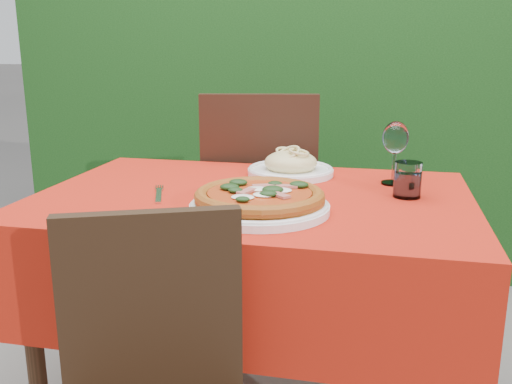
% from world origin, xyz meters
% --- Properties ---
extents(hedge, '(3.20, 0.55, 1.78)m').
position_xyz_m(hedge, '(0.00, 1.55, 0.92)').
color(hedge, black).
rests_on(hedge, ground).
extents(dining_table, '(1.26, 0.86, 0.75)m').
position_xyz_m(dining_table, '(0.00, 0.00, 0.60)').
color(dining_table, '#402514').
rests_on(dining_table, ground).
extents(chair_far, '(0.53, 0.53, 1.00)m').
position_xyz_m(chair_far, '(-0.12, 0.63, 0.57)').
color(chair_far, black).
rests_on(chair_far, ground).
extents(pizza_plate, '(0.37, 0.37, 0.07)m').
position_xyz_m(pizza_plate, '(0.06, -0.17, 0.78)').
color(pizza_plate, white).
rests_on(pizza_plate, dining_table).
extents(pasta_plate, '(0.29, 0.29, 0.08)m').
position_xyz_m(pasta_plate, '(0.07, 0.28, 0.78)').
color(pasta_plate, white).
rests_on(pasta_plate, dining_table).
extents(water_glass, '(0.08, 0.08, 0.10)m').
position_xyz_m(water_glass, '(0.44, 0.06, 0.79)').
color(water_glass, silver).
rests_on(water_glass, dining_table).
extents(wine_glass, '(0.08, 0.08, 0.20)m').
position_xyz_m(wine_glass, '(0.40, 0.22, 0.89)').
color(wine_glass, silver).
rests_on(wine_glass, dining_table).
extents(fork, '(0.10, 0.21, 0.01)m').
position_xyz_m(fork, '(-0.26, -0.09, 0.75)').
color(fork, silver).
rests_on(fork, dining_table).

